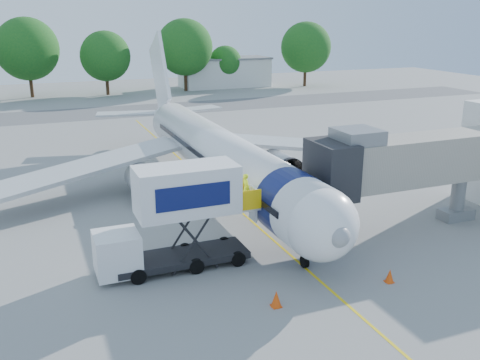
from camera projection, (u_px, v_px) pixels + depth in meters
name	position (u px, v px, depth m)	size (l,w,h in m)	color
ground	(238.00, 209.00, 36.65)	(160.00, 160.00, 0.00)	gray
guidance_line	(238.00, 209.00, 36.65)	(0.15, 70.00, 0.01)	yellow
taxiway_strip	(126.00, 111.00, 73.87)	(120.00, 10.00, 0.01)	#59595B
aircraft	(217.00, 154.00, 39.43)	(34.17, 37.73, 11.35)	white
jet_bridge	(405.00, 162.00, 32.01)	(13.90, 3.20, 6.60)	#A1978A
catering_hiloader	(175.00, 219.00, 27.39)	(8.50, 2.44, 5.50)	black
ground_tug	(378.00, 314.00, 22.52)	(3.61, 2.67, 1.29)	white
safety_cone_a	(390.00, 276.00, 26.56)	(0.45, 0.45, 0.71)	#EA480C
safety_cone_b	(276.00, 299.00, 24.33)	(0.50, 0.50, 0.79)	#EA480C
outbuilding_right	(224.00, 72.00, 98.65)	(16.40, 7.40, 5.30)	silver
tree_c	(27.00, 49.00, 84.17)	(9.84, 9.84, 12.55)	#382314
tree_d	(105.00, 56.00, 87.36)	(8.15, 8.15, 10.39)	#382314
tree_e	(185.00, 47.00, 91.48)	(9.62, 9.62, 12.27)	#382314
tree_f	(225.00, 62.00, 96.80)	(5.89, 5.89, 7.51)	#382314
tree_g	(306.00, 47.00, 97.79)	(9.15, 9.15, 11.67)	#382314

